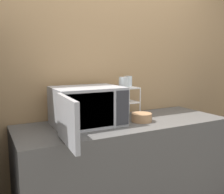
{
  "coord_description": "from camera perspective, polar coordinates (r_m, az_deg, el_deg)",
  "views": [
    {
      "loc": [
        -1.11,
        -1.53,
        1.44
      ],
      "look_at": [
        -0.11,
        0.38,
        1.12
      ],
      "focal_mm": 40.0,
      "sensor_mm": 36.0,
      "label": 1
    }
  ],
  "objects": [
    {
      "name": "wall_back",
      "position": [
        2.53,
        -1.43,
        5.3
      ],
      "size": [
        8.0,
        0.06,
        2.6
      ],
      "color": "tan",
      "rests_on": "ground_plane"
    },
    {
      "name": "microwave",
      "position": [
        2.1,
        -5.84,
        -2.17
      ],
      "size": [
        0.63,
        0.88,
        0.33
      ],
      "color": "#ADADB2",
      "rests_on": "counter"
    },
    {
      "name": "dish_rack",
      "position": [
        2.42,
        3.07,
        0.32
      ],
      "size": [
        0.22,
        0.21,
        0.29
      ],
      "color": "white",
      "rests_on": "counter"
    },
    {
      "name": "bowl",
      "position": [
        2.27,
        6.78,
        -4.67
      ],
      "size": [
        0.18,
        0.18,
        0.08
      ],
      "color": "#AD7F56",
      "rests_on": "counter"
    },
    {
      "name": "glass_front_left",
      "position": [
        2.33,
        2.55,
        3.33
      ],
      "size": [
        0.08,
        0.08,
        0.1
      ],
      "color": "silver",
      "rests_on": "dish_rack"
    },
    {
      "name": "glass_back_right",
      "position": [
        2.47,
        3.66,
        3.63
      ],
      "size": [
        0.08,
        0.08,
        0.1
      ],
      "color": "silver",
      "rests_on": "dish_rack"
    },
    {
      "name": "counter",
      "position": [
        2.4,
        2.89,
        -16.02
      ],
      "size": [
        1.91,
        0.69,
        0.89
      ],
      "color": "#595654",
      "rests_on": "ground_plane"
    }
  ]
}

